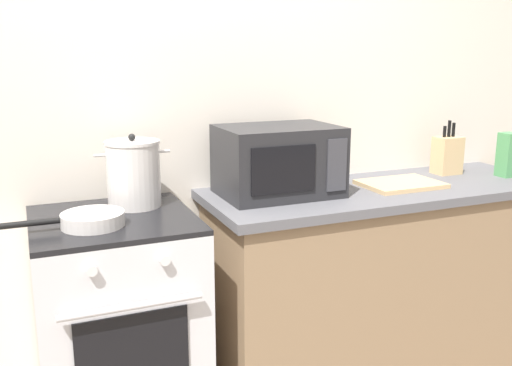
{
  "coord_description": "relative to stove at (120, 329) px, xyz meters",
  "views": [
    {
      "loc": [
        -0.64,
        -1.49,
        1.52
      ],
      "look_at": [
        0.24,
        0.6,
        1.0
      ],
      "focal_mm": 39.46,
      "sensor_mm": 36.0,
      "label": 1
    }
  ],
  "objects": [
    {
      "name": "cutting_board",
      "position": [
        1.32,
        0.0,
        0.47
      ],
      "size": [
        0.36,
        0.26,
        0.02
      ],
      "primitive_type": "cube",
      "color": "tan",
      "rests_on": "countertop_right"
    },
    {
      "name": "knife_block",
      "position": [
        1.7,
        0.14,
        0.56
      ],
      "size": [
        0.13,
        0.1,
        0.27
      ],
      "color": "tan",
      "rests_on": "countertop_right"
    },
    {
      "name": "back_wall",
      "position": [
        0.65,
        0.37,
        0.79
      ],
      "size": [
        4.4,
        0.1,
        2.5
      ],
      "primitive_type": "cube",
      "color": "silver",
      "rests_on": "ground_plane"
    },
    {
      "name": "stock_pot",
      "position": [
        0.11,
        0.13,
        0.59
      ],
      "size": [
        0.3,
        0.22,
        0.29
      ],
      "color": "beige",
      "rests_on": "stove"
    },
    {
      "name": "frying_pan",
      "position": [
        -0.09,
        -0.09,
        0.48
      ],
      "size": [
        0.42,
        0.22,
        0.05
      ],
      "color": "beige",
      "rests_on": "stove"
    },
    {
      "name": "microwave",
      "position": [
        0.72,
        0.08,
        0.61
      ],
      "size": [
        0.5,
        0.37,
        0.3
      ],
      "color": "#232326",
      "rests_on": "countertop_right"
    },
    {
      "name": "countertop_right",
      "position": [
        1.25,
        0.02,
        0.44
      ],
      "size": [
        1.7,
        0.6,
        0.04
      ],
      "primitive_type": "cube",
      "color": "#59595E",
      "rests_on": "lower_cabinet_right"
    },
    {
      "name": "lower_cabinet_right",
      "position": [
        1.25,
        0.02,
        -0.02
      ],
      "size": [
        1.64,
        0.56,
        0.88
      ],
      "primitive_type": "cube",
      "color": "#8C7051",
      "rests_on": "ground_plane"
    },
    {
      "name": "pasta_box",
      "position": [
        1.93,
        -0.03,
        0.57
      ],
      "size": [
        0.08,
        0.08,
        0.22
      ],
      "primitive_type": "cube",
      "color": "#4C9356",
      "rests_on": "countertop_right"
    },
    {
      "name": "stove",
      "position": [
        0.0,
        0.0,
        0.0
      ],
      "size": [
        0.6,
        0.64,
        0.92
      ],
      "color": "silver",
      "rests_on": "ground_plane"
    }
  ]
}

